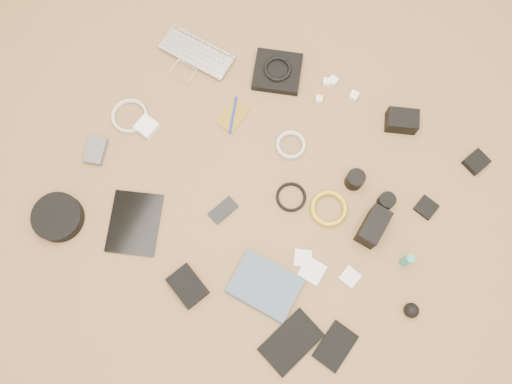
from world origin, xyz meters
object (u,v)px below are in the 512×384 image
at_px(phone, 223,210).
at_px(headphone_case, 58,217).
at_px(dslr_camera, 402,121).
at_px(paperback, 253,308).
at_px(laptop, 191,62).
at_px(tablet, 135,223).

relative_size(phone, headphone_case, 0.59).
relative_size(dslr_camera, headphone_case, 0.65).
bearing_deg(headphone_case, paperback, 2.04).
bearing_deg(dslr_camera, phone, -146.71).
distance_m(laptop, headphone_case, 0.81).
xyz_separation_m(dslr_camera, phone, (-0.47, -0.63, -0.03)).
xyz_separation_m(laptop, paperback, (0.67, -0.77, -0.00)).
bearing_deg(laptop, tablet, -75.66).
bearing_deg(phone, laptop, 151.17).
bearing_deg(paperback, phone, 46.38).
relative_size(tablet, paperback, 1.01).
height_order(dslr_camera, tablet, dslr_camera).
bearing_deg(paperback, headphone_case, 94.52).
xyz_separation_m(phone, headphone_case, (-0.54, -0.30, 0.02)).
distance_m(laptop, paperback, 1.02).
height_order(tablet, phone, tablet).
bearing_deg(tablet, phone, 14.81).
relative_size(dslr_camera, tablet, 0.50).
bearing_deg(tablet, dslr_camera, 27.71).
distance_m(headphone_case, paperback, 0.80).
distance_m(phone, paperback, 0.38).
bearing_deg(paperback, laptop, 43.40).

